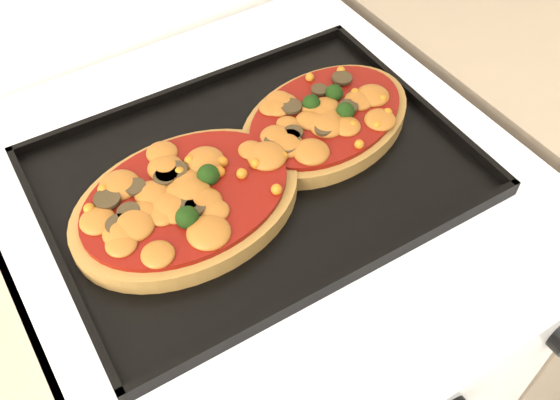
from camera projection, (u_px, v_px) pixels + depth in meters
stove at (266, 349)px, 1.08m from camera, size 0.60×0.60×0.91m
baking_tray at (257, 171)px, 0.72m from camera, size 0.48×0.36×0.02m
pizza_left at (187, 200)px, 0.67m from camera, size 0.27×0.20×0.04m
pizza_right at (326, 119)px, 0.75m from camera, size 0.26×0.20×0.03m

